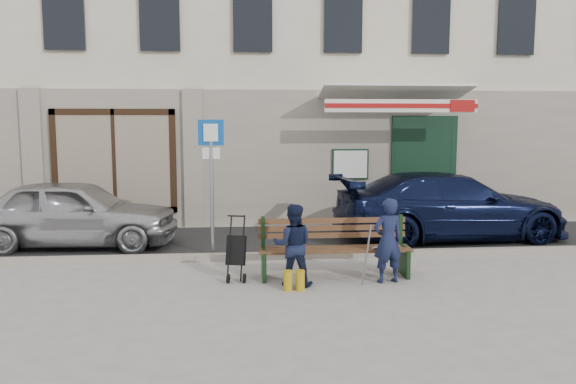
{
  "coord_description": "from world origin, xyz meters",
  "views": [
    {
      "loc": [
        -0.36,
        -8.31,
        2.42
      ],
      "look_at": [
        0.52,
        1.6,
        1.2
      ],
      "focal_mm": 35.0,
      "sensor_mm": 36.0,
      "label": 1
    }
  ],
  "objects": [
    {
      "name": "parking_sign",
      "position": [
        -0.85,
        1.87,
        1.65
      ],
      "size": [
        0.46,
        0.1,
        2.48
      ],
      "rotation": [
        0.0,
        0.0,
        -0.12
      ],
      "color": "gray",
      "rests_on": "ground"
    },
    {
      "name": "car_silver",
      "position": [
        -3.58,
        2.88,
        0.68
      ],
      "size": [
        4.05,
        1.8,
        1.35
      ],
      "primitive_type": "imported",
      "rotation": [
        0.0,
        0.0,
        1.52
      ],
      "color": "#B0B0B5",
      "rests_on": "ground"
    },
    {
      "name": "man",
      "position": [
        1.89,
        -0.11,
        0.65
      ],
      "size": [
        0.53,
        0.4,
        1.3
      ],
      "primitive_type": "imported",
      "rotation": [
        0.0,
        0.0,
        3.35
      ],
      "color": "#151C3C",
      "rests_on": "ground"
    },
    {
      "name": "bench",
      "position": [
        1.09,
        0.26,
        0.46
      ],
      "size": [
        2.4,
        1.17,
        0.98
      ],
      "color": "brown",
      "rests_on": "ground"
    },
    {
      "name": "stroller",
      "position": [
        -0.41,
        0.24,
        0.44
      ],
      "size": [
        0.34,
        0.44,
        0.99
      ],
      "rotation": [
        0.0,
        0.0,
        -0.24
      ],
      "color": "black",
      "rests_on": "ground"
    },
    {
      "name": "woman",
      "position": [
        0.44,
        -0.14,
        0.62
      ],
      "size": [
        0.66,
        0.54,
        1.23
      ],
      "primitive_type": "imported",
      "rotation": [
        0.0,
        0.0,
        3.0
      ],
      "color": "#121932",
      "rests_on": "ground"
    },
    {
      "name": "building",
      "position": [
        0.01,
        8.45,
        4.97
      ],
      "size": [
        20.0,
        8.27,
        10.0
      ],
      "color": "beige",
      "rests_on": "ground"
    },
    {
      "name": "asphalt_lane",
      "position": [
        0.0,
        3.1,
        0.01
      ],
      "size": [
        60.0,
        3.2,
        0.01
      ],
      "primitive_type": "cube",
      "color": "#282828",
      "rests_on": "ground"
    },
    {
      "name": "ground",
      "position": [
        0.0,
        0.0,
        0.0
      ],
      "size": [
        80.0,
        80.0,
        0.0
      ],
      "primitive_type": "plane",
      "color": "#9E9991",
      "rests_on": "ground"
    },
    {
      "name": "curb",
      "position": [
        0.0,
        1.5,
        0.06
      ],
      "size": [
        60.0,
        0.18,
        0.12
      ],
      "primitive_type": "cube",
      "color": "#9E9384",
      "rests_on": "ground"
    },
    {
      "name": "car_navy",
      "position": [
        4.03,
        2.94,
        0.7
      ],
      "size": [
        4.98,
        2.35,
        1.41
      ],
      "primitive_type": "imported",
      "rotation": [
        0.0,
        0.0,
        1.65
      ],
      "color": "black",
      "rests_on": "ground"
    }
  ]
}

